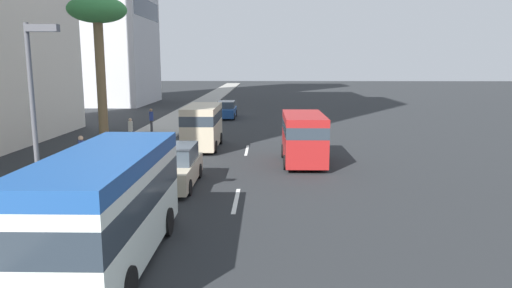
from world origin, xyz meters
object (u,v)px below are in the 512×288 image
van_fourth (202,124)px  street_lamp (37,104)px  van_third (304,135)px  pedestrian_near_lamp (151,119)px  car_fifth (226,110)px  minibus_second (106,204)px  palm_tree (98,19)px  car_lead (175,167)px  pedestrian_mid_block (131,130)px  pedestrian_by_tree (82,152)px

van_fourth → street_lamp: street_lamp is taller
van_third → pedestrian_near_lamp: size_ratio=2.92×
car_fifth → minibus_second: bearing=-0.6°
palm_tree → car_lead: bearing=-140.5°
pedestrian_mid_block → street_lamp: (-15.29, -1.83, 2.93)m
van_third → pedestrian_near_lamp: bearing=45.7°
van_fourth → palm_tree: bearing=-63.4°
van_third → pedestrian_by_tree: 10.71m
car_lead → pedestrian_mid_block: 10.50m
car_lead → van_fourth: size_ratio=0.89×
minibus_second → street_lamp: (1.92, 2.53, 2.34)m
pedestrian_near_lamp → van_third: bearing=15.4°
van_third → palm_tree: bearing=81.4°
car_lead → pedestrian_by_tree: 4.79m
van_fourth → palm_tree: palm_tree is taller
minibus_second → pedestrian_mid_block: size_ratio=4.40×
street_lamp → car_lead: bearing=-25.2°
van_third → van_fourth: (4.20, 5.75, 0.03)m
pedestrian_near_lamp → minibus_second: bearing=-19.4°
street_lamp → minibus_second: bearing=-127.3°
pedestrian_mid_block → pedestrian_by_tree: bearing=-5.0°
car_lead → pedestrian_near_lamp: pedestrian_near_lamp is taller
car_lead → street_lamp: street_lamp is taller
van_third → car_fifth: bearing=15.8°
van_third → car_fifth: 20.75m
car_fifth → street_lamp: bearing=-5.4°
car_fifth → palm_tree: bearing=-15.9°
van_fourth → van_third: bearing=53.9°
minibus_second → pedestrian_by_tree: 10.26m
pedestrian_near_lamp → pedestrian_by_tree: bearing=-30.4°
pedestrian_by_tree → van_third: bearing=-106.0°
car_lead → car_fifth: (24.50, -0.11, -0.05)m
pedestrian_mid_block → palm_tree: size_ratio=0.19×
pedestrian_mid_block → palm_tree: (-3.26, 0.52, 6.35)m
pedestrian_by_tree → palm_tree: palm_tree is taller
pedestrian_by_tree → street_lamp: street_lamp is taller
car_lead → pedestrian_mid_block: (9.45, 4.58, 0.22)m
car_lead → pedestrian_by_tree: (1.54, 4.53, 0.31)m
pedestrian_near_lamp → pedestrian_mid_block: (-5.13, 0.04, -0.06)m
van_fourth → pedestrian_near_lamp: bearing=-142.1°
van_third → car_fifth: van_third is taller
van_third → pedestrian_mid_block: bearing=64.6°
pedestrian_by_tree → street_lamp: bearing=161.3°
minibus_second → van_third: (12.31, -5.96, -0.15)m
van_third → pedestrian_by_tree: size_ratio=2.85×
pedestrian_near_lamp → car_fifth: bearing=124.6°
minibus_second → palm_tree: palm_tree is taller
car_lead → car_fifth: 24.50m
minibus_second → pedestrian_mid_block: minibus_second is taller
car_fifth → pedestrian_near_lamp: 10.97m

